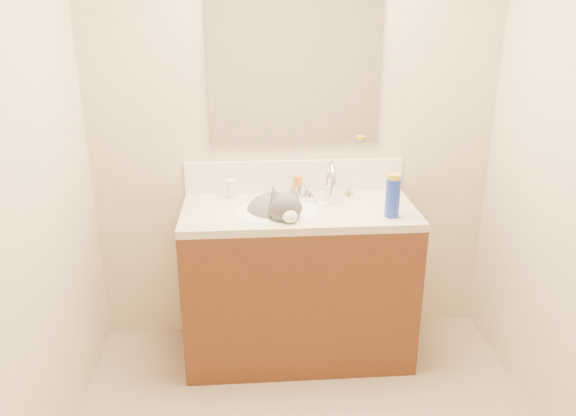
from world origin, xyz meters
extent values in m
cube|color=#C8B595|center=(0.00, 1.25, 1.25)|extent=(2.20, 0.04, 2.50)
cube|color=#4C2814|center=(0.00, 0.97, 0.41)|extent=(1.20, 0.55, 0.82)
cube|color=#C3B799|center=(0.00, 0.97, 0.84)|extent=(1.20, 0.55, 0.04)
ellipsoid|color=white|center=(-0.12, 0.94, 0.79)|extent=(0.45, 0.36, 0.14)
cylinder|color=silver|center=(0.18, 1.16, 0.92)|extent=(0.04, 0.04, 0.11)
torus|color=silver|center=(0.18, 1.09, 0.97)|extent=(0.03, 0.20, 0.20)
cylinder|color=silver|center=(0.18, 1.01, 0.94)|extent=(0.03, 0.03, 0.06)
cone|color=silver|center=(0.07, 1.16, 0.89)|extent=(0.06, 0.06, 0.06)
cone|color=silver|center=(0.29, 1.16, 0.89)|extent=(0.06, 0.06, 0.06)
ellipsoid|color=#4A474A|center=(-0.12, 0.99, 0.82)|extent=(0.39, 0.42, 0.23)
ellipsoid|color=#4A474A|center=(-0.08, 0.83, 0.91)|extent=(0.20, 0.19, 0.15)
ellipsoid|color=#4A474A|center=(-0.10, 0.90, 0.88)|extent=(0.14, 0.14, 0.14)
cone|color=#4A474A|center=(-0.13, 0.84, 0.99)|extent=(0.09, 0.09, 0.10)
cone|color=#4A474A|center=(-0.04, 0.87, 0.99)|extent=(0.09, 0.10, 0.10)
ellipsoid|color=white|center=(-0.06, 0.77, 0.89)|extent=(0.08, 0.07, 0.06)
ellipsoid|color=white|center=(-0.09, 0.87, 0.82)|extent=(0.13, 0.10, 0.14)
sphere|color=tan|center=(-0.06, 0.75, 0.89)|extent=(0.02, 0.02, 0.02)
cylinder|color=#4A474A|center=(0.02, 1.01, 0.75)|extent=(0.16, 0.23, 0.04)
cube|color=white|center=(0.00, 1.24, 0.95)|extent=(1.20, 0.02, 0.18)
cube|color=white|center=(0.00, 1.24, 1.54)|extent=(0.90, 0.02, 0.80)
cylinder|color=white|center=(-0.35, 1.16, 0.91)|extent=(0.07, 0.07, 0.10)
cylinder|color=orange|center=(-0.35, 1.16, 0.90)|extent=(0.07, 0.07, 0.04)
cylinder|color=#B7B7BC|center=(0.03, 1.16, 0.89)|extent=(0.07, 0.07, 0.06)
cylinder|color=orange|center=(0.01, 1.18, 0.92)|extent=(0.06, 0.06, 0.11)
cube|color=white|center=(0.10, 1.04, 0.87)|extent=(0.10, 0.14, 0.01)
cube|color=#6AA2E1|center=(0.10, 1.04, 0.87)|extent=(0.03, 0.03, 0.02)
cylinder|color=#1A35BC|center=(0.44, 0.82, 0.96)|extent=(0.09, 0.09, 0.19)
cylinder|color=gold|center=(0.44, 0.82, 1.06)|extent=(0.07, 0.07, 0.04)
camera|label=1|loc=(-0.26, -1.71, 1.86)|focal=35.00mm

